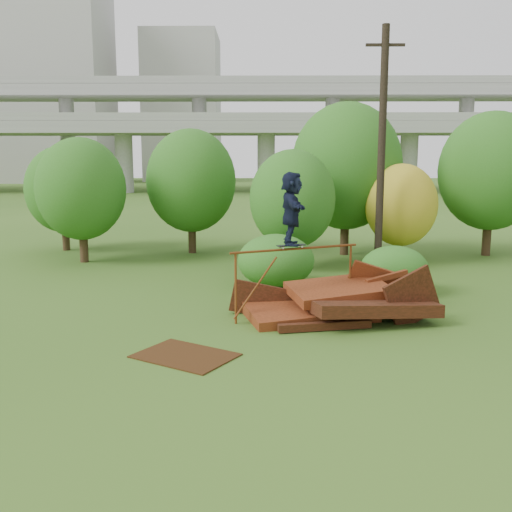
{
  "coord_description": "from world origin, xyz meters",
  "views": [
    {
      "loc": [
        -0.68,
        -13.05,
        4.14
      ],
      "look_at": [
        -0.8,
        2.0,
        1.6
      ],
      "focal_mm": 40.0,
      "sensor_mm": 36.0,
      "label": 1
    }
  ],
  "objects_px": {
    "scrap_pile": "(339,303)",
    "utility_pole": "(382,149)",
    "skater": "(292,209)",
    "flat_plate": "(185,356)"
  },
  "relations": [
    {
      "from": "scrap_pile",
      "to": "flat_plate",
      "type": "bearing_deg",
      "value": -140.64
    },
    {
      "from": "scrap_pile",
      "to": "skater",
      "type": "height_order",
      "value": "skater"
    },
    {
      "from": "scrap_pile",
      "to": "utility_pole",
      "type": "xyz_separation_m",
      "value": [
        2.36,
        6.65,
        4.13
      ]
    },
    {
      "from": "utility_pole",
      "to": "scrap_pile",
      "type": "bearing_deg",
      "value": -109.54
    },
    {
      "from": "skater",
      "to": "flat_plate",
      "type": "xyz_separation_m",
      "value": [
        -2.41,
        -3.12,
        -2.88
      ]
    },
    {
      "from": "scrap_pile",
      "to": "skater",
      "type": "bearing_deg",
      "value": 175.93
    },
    {
      "from": "scrap_pile",
      "to": "skater",
      "type": "distance_m",
      "value": 2.81
    },
    {
      "from": "flat_plate",
      "to": "utility_pole",
      "type": "height_order",
      "value": "utility_pole"
    },
    {
      "from": "scrap_pile",
      "to": "utility_pole",
      "type": "bearing_deg",
      "value": 70.46
    },
    {
      "from": "skater",
      "to": "utility_pole",
      "type": "xyz_separation_m",
      "value": [
        3.64,
        6.56,
        1.62
      ]
    }
  ]
}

